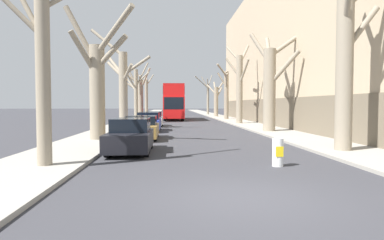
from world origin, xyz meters
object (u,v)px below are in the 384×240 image
street_tree_right_2 (239,86)px  parked_car_2 (149,122)px  street_tree_right_1 (270,83)px  double_decker_bus (174,100)px  street_tree_left_4 (140,96)px  street_tree_right_4 (216,99)px  parked_car_0 (131,136)px  street_tree_right_5 (207,96)px  street_tree_left_0 (42,56)px  parked_car_3 (153,119)px  street_tree_left_2 (122,84)px  street_tree_right_3 (226,92)px  street_tree_right_0 (347,49)px  street_tree_left_3 (136,92)px  street_tree_left_1 (97,82)px  street_tree_left_5 (146,96)px  traffic_bollard (278,152)px  parked_car_1 (142,128)px

street_tree_right_2 → parked_car_2: size_ratio=1.83×
street_tree_right_1 → double_decker_bus: bearing=108.5°
street_tree_left_4 → street_tree_right_4: street_tree_left_4 is taller
street_tree_right_4 → parked_car_0: (-8.69, -38.84, -2.08)m
street_tree_left_4 → street_tree_right_5: (10.80, 18.52, 0.45)m
street_tree_right_5 → parked_car_2: size_ratio=1.71×
street_tree_left_0 → parked_car_3: (2.28, 20.44, -2.86)m
street_tree_left_2 → street_tree_right_3: (10.92, 15.09, -0.08)m
street_tree_left_2 → parked_car_2: street_tree_left_2 is taller
street_tree_right_4 → street_tree_right_5: size_ratio=0.75×
street_tree_right_0 → parked_car_3: (-8.83, 17.72, -3.59)m
street_tree_left_4 → street_tree_right_3: 11.12m
street_tree_right_0 → double_decker_bus: size_ratio=0.96×
street_tree_left_3 → parked_car_3: size_ratio=1.60×
street_tree_right_5 → street_tree_right_3: bearing=-89.4°
double_decker_bus → street_tree_right_4: bearing=54.1°
street_tree_right_3 → parked_car_2: (-8.65, -17.61, -2.86)m
street_tree_right_3 → street_tree_right_4: size_ratio=1.29×
street_tree_left_1 → street_tree_right_2: street_tree_right_2 is taller
street_tree_left_2 → street_tree_right_3: bearing=54.1°
street_tree_right_1 → street_tree_right_5: (-0.26, 39.39, 0.00)m
street_tree_left_0 → street_tree_left_5: street_tree_left_5 is taller
street_tree_right_0 → street_tree_right_1: 10.35m
street_tree_right_5 → parked_car_0: size_ratio=1.87×
street_tree_right_3 → street_tree_left_0: bearing=-108.6°
street_tree_right_0 → parked_car_0: street_tree_right_0 is taller
parked_car_0 → traffic_bollard: size_ratio=4.43×
street_tree_right_4 → street_tree_left_3: bearing=-123.1°
street_tree_left_2 → parked_car_0: (2.27, -13.88, -2.94)m
street_tree_right_2 → double_decker_bus: (-6.48, 10.11, -1.36)m
street_tree_right_3 → traffic_bollard: size_ratio=8.03×
street_tree_left_5 → street_tree_right_2: (10.69, -20.25, 0.55)m
street_tree_left_3 → street_tree_right_5: size_ratio=0.86×
street_tree_right_1 → street_tree_right_3: size_ratio=0.99×
street_tree_right_1 → street_tree_left_0: bearing=-130.1°
traffic_bollard → street_tree_left_3: bearing=105.6°
street_tree_right_1 → parked_car_1: (-8.69, -4.14, -2.86)m
street_tree_left_1 → parked_car_1: street_tree_left_1 is taller
street_tree_left_0 → traffic_bollard: (7.40, -0.07, -3.04)m
parked_car_2 → street_tree_right_1: bearing=-11.6°
street_tree_left_2 → street_tree_right_2: 12.13m
street_tree_right_2 → double_decker_bus: bearing=122.6°
street_tree_right_2 → double_decker_bus: 12.09m
parked_car_0 → parked_car_3: 16.97m
street_tree_right_2 → street_tree_right_5: (-0.05, 29.46, -0.35)m
double_decker_bus → traffic_bollard: bearing=-84.6°
street_tree_right_2 → street_tree_left_5: bearing=117.8°
street_tree_left_4 → parked_car_3: bearing=-80.1°
street_tree_left_3 → street_tree_right_2: 10.93m
parked_car_2 → street_tree_left_0: bearing=-98.7°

